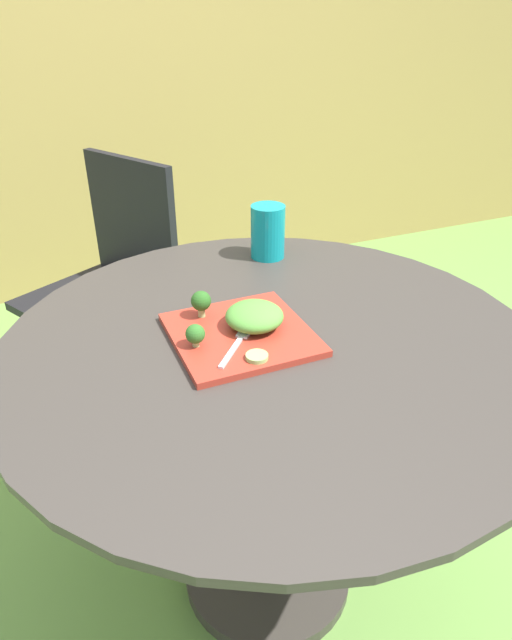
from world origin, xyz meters
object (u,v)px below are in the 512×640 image
Objects in this scene: patio_chair at (114,269)px; salad_plate at (241,334)px; drinking_glass at (268,234)px; fork at (238,342)px.

patio_chair is 0.99m from salad_plate.
drinking_glass is 0.46m from fork.
drinking_glass is at bearing 58.78° from fork.
drinking_glass is at bearing -61.31° from patio_chair.
fork is at bearing -84.76° from patio_chair.
patio_chair and drinking_glass have the same top height.
salad_plate is 2.14× the size of fork.
fork is (-0.24, -0.39, -0.05)m from drinking_glass.
fork reaches higher than salad_plate.
patio_chair is 1.03m from fork.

